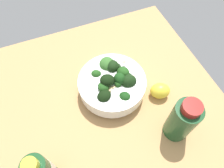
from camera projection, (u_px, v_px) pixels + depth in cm
name	position (u px, v px, depth cm)	size (l,w,h in cm)	color
ground_plane	(110.00, 101.00, 66.16)	(68.57, 68.57, 3.52)	tan
bowl_of_broccoli	(112.00, 83.00, 62.53)	(20.38, 20.38, 10.47)	white
lemon_wedge	(160.00, 91.00, 63.17)	(6.04, 4.80, 5.08)	yellow
bottle_short	(182.00, 120.00, 52.84)	(6.86, 6.86, 16.12)	#194723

